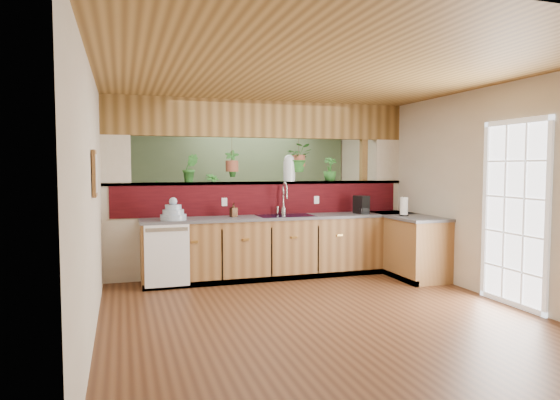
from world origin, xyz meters
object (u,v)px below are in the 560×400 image
object	(u,v)px
soap_dispenser	(234,210)
glass_jar	(289,168)
faucet	(284,197)
dish_stack	(173,213)
shelving_console	(192,227)
paper_towel	(404,207)
coffee_maker	(362,205)

from	to	relation	value
soap_dispenser	glass_jar	xyz separation A→B (m)	(0.95, 0.33, 0.60)
faucet	dish_stack	bearing A→B (deg)	-170.83
faucet	dish_stack	xyz separation A→B (m)	(-1.65, -0.27, -0.17)
shelving_console	faucet	bearing A→B (deg)	-45.03
dish_stack	soap_dispenser	world-z (taller)	dish_stack
faucet	paper_towel	distance (m)	1.76
dish_stack	paper_towel	size ratio (longest dim) A/B	1.20
faucet	shelving_console	bearing A→B (deg)	117.34
soap_dispenser	coffee_maker	distance (m)	1.97
dish_stack	shelving_console	world-z (taller)	dish_stack
shelving_console	soap_dispenser	bearing A→B (deg)	-64.67
dish_stack	soap_dispenser	xyz separation A→B (m)	(0.86, 0.16, 0.00)
soap_dispenser	shelving_console	distance (m)	2.31
coffee_maker	glass_jar	distance (m)	1.24
paper_towel	glass_jar	bearing A→B (deg)	147.08
soap_dispenser	glass_jar	size ratio (longest dim) A/B	0.48
dish_stack	glass_jar	distance (m)	1.97
coffee_maker	paper_towel	world-z (taller)	paper_towel
glass_jar	shelving_console	xyz separation A→B (m)	(-1.25, 1.90, -1.10)
dish_stack	coffee_maker	distance (m)	2.83
glass_jar	shelving_console	distance (m)	2.53
soap_dispenser	shelving_console	xyz separation A→B (m)	(-0.30, 2.23, -0.50)
faucet	soap_dispenser	size ratio (longest dim) A/B	2.48
soap_dispenser	paper_towel	distance (m)	2.47
dish_stack	coffee_maker	bearing A→B (deg)	1.03
dish_stack	shelving_console	distance (m)	2.50
soap_dispenser	dish_stack	bearing A→B (deg)	-169.68
faucet	glass_jar	world-z (taller)	glass_jar
paper_towel	shelving_console	bearing A→B (deg)	133.58
glass_jar	soap_dispenser	bearing A→B (deg)	-160.74
shelving_console	coffee_maker	bearing A→B (deg)	-28.22
glass_jar	paper_towel	bearing A→B (deg)	-32.92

